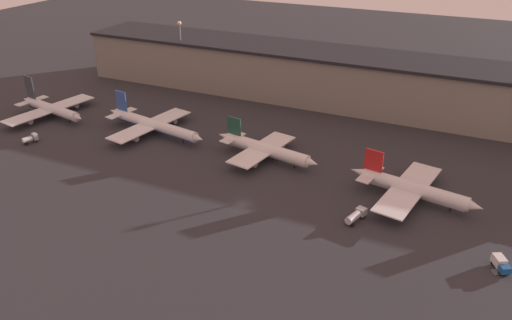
{
  "coord_description": "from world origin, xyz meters",
  "views": [
    {
      "loc": [
        51.97,
        -104.13,
        73.1
      ],
      "look_at": [
        -2.89,
        15.19,
        6.0
      ],
      "focal_mm": 35.0,
      "sensor_mm": 36.0,
      "label": 1
    }
  ],
  "objects_px": {
    "service_vehicle_1": "(356,216)",
    "service_vehicle_2": "(501,263)",
    "airplane_1": "(153,125)",
    "airplane_3": "(412,189)",
    "service_vehicle_0": "(30,139)",
    "airplane_0": "(51,109)",
    "airplane_2": "(265,149)"
  },
  "relations": [
    {
      "from": "airplane_0",
      "to": "service_vehicle_2",
      "type": "bearing_deg",
      "value": 0.67
    },
    {
      "from": "airplane_1",
      "to": "airplane_3",
      "type": "relative_size",
      "value": 1.24
    },
    {
      "from": "service_vehicle_1",
      "to": "service_vehicle_2",
      "type": "relative_size",
      "value": 1.37
    },
    {
      "from": "airplane_0",
      "to": "service_vehicle_2",
      "type": "xyz_separation_m",
      "value": [
        159.82,
        -26.81,
        -1.67
      ]
    },
    {
      "from": "service_vehicle_1",
      "to": "service_vehicle_0",
      "type": "bearing_deg",
      "value": 107.56
    },
    {
      "from": "airplane_2",
      "to": "service_vehicle_1",
      "type": "height_order",
      "value": "airplane_2"
    },
    {
      "from": "service_vehicle_2",
      "to": "airplane_1",
      "type": "bearing_deg",
      "value": -132.99
    },
    {
      "from": "airplane_2",
      "to": "service_vehicle_2",
      "type": "relative_size",
      "value": 6.7
    },
    {
      "from": "airplane_1",
      "to": "airplane_3",
      "type": "bearing_deg",
      "value": 5.26
    },
    {
      "from": "airplane_1",
      "to": "service_vehicle_2",
      "type": "distance_m",
      "value": 118.66
    },
    {
      "from": "airplane_1",
      "to": "service_vehicle_2",
      "type": "xyz_separation_m",
      "value": [
        114.76,
        -30.15,
        -1.7
      ]
    },
    {
      "from": "airplane_0",
      "to": "airplane_1",
      "type": "distance_m",
      "value": 45.18
    },
    {
      "from": "airplane_0",
      "to": "service_vehicle_2",
      "type": "distance_m",
      "value": 162.06
    },
    {
      "from": "airplane_1",
      "to": "service_vehicle_0",
      "type": "relative_size",
      "value": 8.49
    },
    {
      "from": "service_vehicle_0",
      "to": "airplane_2",
      "type": "bearing_deg",
      "value": -54.09
    },
    {
      "from": "service_vehicle_0",
      "to": "service_vehicle_1",
      "type": "xyz_separation_m",
      "value": [
        114.13,
        -0.17,
        0.01
      ]
    },
    {
      "from": "airplane_3",
      "to": "service_vehicle_1",
      "type": "xyz_separation_m",
      "value": [
        -11.29,
        -16.84,
        -1.82
      ]
    },
    {
      "from": "service_vehicle_1",
      "to": "airplane_2",
      "type": "bearing_deg",
      "value": 75.05
    },
    {
      "from": "airplane_2",
      "to": "airplane_0",
      "type": "bearing_deg",
      "value": -168.89
    },
    {
      "from": "airplane_2",
      "to": "service_vehicle_0",
      "type": "bearing_deg",
      "value": -153.68
    },
    {
      "from": "airplane_3",
      "to": "service_vehicle_0",
      "type": "height_order",
      "value": "airplane_3"
    },
    {
      "from": "airplane_1",
      "to": "service_vehicle_1",
      "type": "distance_m",
      "value": 84.04
    },
    {
      "from": "airplane_0",
      "to": "service_vehicle_0",
      "type": "xyz_separation_m",
      "value": [
        11.23,
        -21.23,
        -1.66
      ]
    },
    {
      "from": "airplane_0",
      "to": "service_vehicle_0",
      "type": "distance_m",
      "value": 24.08
    },
    {
      "from": "airplane_3",
      "to": "service_vehicle_2",
      "type": "relative_size",
      "value": 6.53
    },
    {
      "from": "airplane_2",
      "to": "service_vehicle_2",
      "type": "distance_m",
      "value": 75.68
    },
    {
      "from": "airplane_0",
      "to": "service_vehicle_2",
      "type": "relative_size",
      "value": 6.56
    },
    {
      "from": "airplane_2",
      "to": "airplane_3",
      "type": "bearing_deg",
      "value": 2.92
    },
    {
      "from": "airplane_0",
      "to": "service_vehicle_1",
      "type": "height_order",
      "value": "airplane_0"
    },
    {
      "from": "service_vehicle_0",
      "to": "service_vehicle_1",
      "type": "relative_size",
      "value": 0.69
    },
    {
      "from": "airplane_3",
      "to": "service_vehicle_0",
      "type": "relative_size",
      "value": 6.87
    },
    {
      "from": "service_vehicle_2",
      "to": "service_vehicle_1",
      "type": "bearing_deg",
      "value": -127.19
    }
  ]
}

